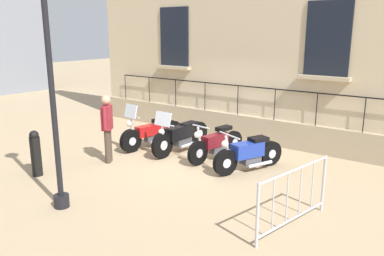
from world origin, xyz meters
The scene contains 9 objects.
ground_plane centered at (0.00, 0.00, 0.00)m, with size 60.00×60.00×0.00m, color tan.
motorcycle_red centered at (0.04, -1.52, 0.40)m, with size 2.13×0.66×1.30m.
motorcycle_black centered at (-0.07, -0.57, 0.45)m, with size 2.17×0.63×1.21m.
motorcycle_maroon centered at (-0.12, 0.53, 0.40)m, with size 1.95×0.62×0.96m.
motorcycle_blue centered at (0.14, 1.59, 0.41)m, with size 1.85×1.00×0.95m.
lamppost centered at (3.93, -0.25, 2.58)m, with size 0.33×0.33×4.51m.
crowd_barrier centered at (2.13, 3.50, 0.56)m, with size 1.89×0.42×1.05m.
bollard centered at (3.26, -2.09, 0.53)m, with size 0.23×0.23×1.05m.
pedestrian_standing centered at (1.66, -1.50, 0.95)m, with size 0.45×0.39×1.68m.
Camera 1 is at (7.87, 5.66, 3.19)m, focal length 36.47 mm.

